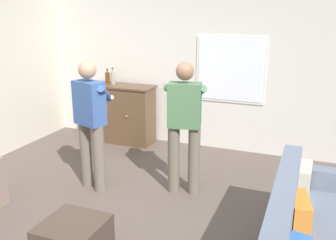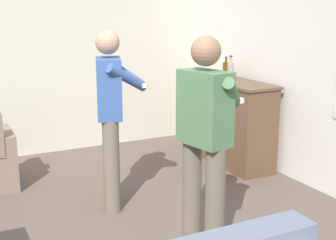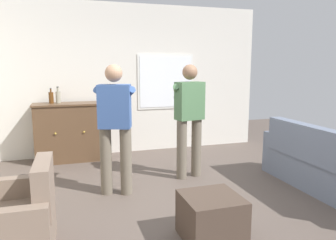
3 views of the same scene
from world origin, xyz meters
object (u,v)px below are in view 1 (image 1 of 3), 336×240
object	(u,v)px
bottle_liquor_amber	(108,78)
person_standing_right	(184,122)
person_standing_left	(91,120)
bottle_wine_green	(113,78)
sideboard_cabinet	(121,113)

from	to	relation	value
bottle_liquor_amber	person_standing_right	bearing A→B (deg)	-37.17
bottle_liquor_amber	person_standing_left	bearing A→B (deg)	-65.61
bottle_liquor_amber	person_standing_left	distance (m)	2.00
bottle_liquor_amber	bottle_wine_green	bearing A→B (deg)	-4.99
bottle_wine_green	person_standing_right	bearing A→B (deg)	-38.66
sideboard_cabinet	bottle_wine_green	distance (m)	0.64
person_standing_left	person_standing_right	xyz separation A→B (m)	(1.14, 0.33, 0.00)
sideboard_cabinet	person_standing_right	distance (m)	2.24
sideboard_cabinet	person_standing_left	bearing A→B (deg)	-72.76
bottle_liquor_amber	person_standing_left	xyz separation A→B (m)	(0.82, -1.82, -0.19)
sideboard_cabinet	person_standing_left	distance (m)	1.89
bottle_wine_green	person_standing_right	xyz separation A→B (m)	(1.84, -1.47, -0.19)
bottle_liquor_amber	person_standing_left	world-z (taller)	person_standing_left
sideboard_cabinet	bottle_liquor_amber	distance (m)	0.67
sideboard_cabinet	person_standing_right	world-z (taller)	person_standing_right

